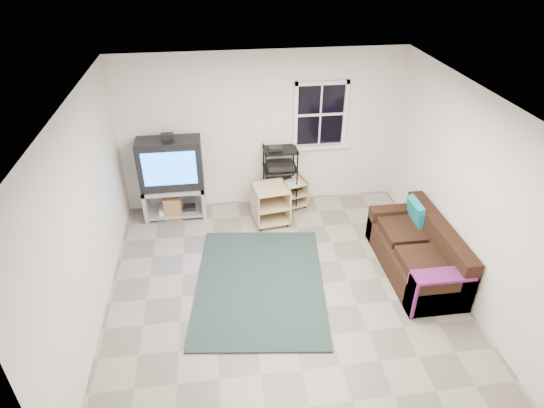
{
  "coord_description": "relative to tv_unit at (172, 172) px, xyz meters",
  "views": [
    {
      "loc": [
        -0.76,
        -4.56,
        4.18
      ],
      "look_at": [
        -0.09,
        0.4,
        1.08
      ],
      "focal_mm": 30.0,
      "sensor_mm": 36.0,
      "label": 1
    }
  ],
  "objects": [
    {
      "name": "room",
      "position": [
        2.44,
        0.24,
        0.67
      ],
      "size": [
        4.6,
        4.62,
        4.6
      ],
      "color": "gray",
      "rests_on": "ground"
    },
    {
      "name": "tv_unit",
      "position": [
        0.0,
        0.0,
        0.0
      ],
      "size": [
        0.99,
        0.5,
        1.46
      ],
      "color": "#A6A6AE",
      "rests_on": "ground"
    },
    {
      "name": "av_rack",
      "position": [
        1.76,
        0.05,
        -0.32
      ],
      "size": [
        0.55,
        0.4,
        1.1
      ],
      "color": "black",
      "rests_on": "ground"
    },
    {
      "name": "side_table_left",
      "position": [
        1.53,
        -0.37,
        -0.46
      ],
      "size": [
        0.61,
        0.61,
        0.64
      ],
      "rotation": [
        0.0,
        0.0,
        0.14
      ],
      "color": "tan",
      "rests_on": "ground"
    },
    {
      "name": "side_table_right",
      "position": [
        1.97,
        0.06,
        -0.53
      ],
      "size": [
        0.52,
        0.52,
        0.49
      ],
      "rotation": [
        0.0,
        0.0,
        0.27
      ],
      "color": "tan",
      "rests_on": "ground"
    },
    {
      "name": "sofa",
      "position": [
        3.4,
        -1.92,
        -0.51
      ],
      "size": [
        0.8,
        1.81,
        0.83
      ],
      "color": "black",
      "rests_on": "ground"
    },
    {
      "name": "shag_rug",
      "position": [
        1.2,
        -1.93,
        -0.79
      ],
      "size": [
        1.99,
        2.54,
        0.03
      ],
      "primitive_type": "cube",
      "rotation": [
        0.0,
        0.0,
        -0.12
      ],
      "color": "black",
      "rests_on": "ground"
    },
    {
      "name": "paper_bag",
      "position": [
        -0.04,
        -0.12,
        -0.61
      ],
      "size": [
        0.28,
        0.19,
        0.38
      ],
      "primitive_type": "cube",
      "rotation": [
        0.0,
        0.0,
        -0.08
      ],
      "color": "olive",
      "rests_on": "ground"
    }
  ]
}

